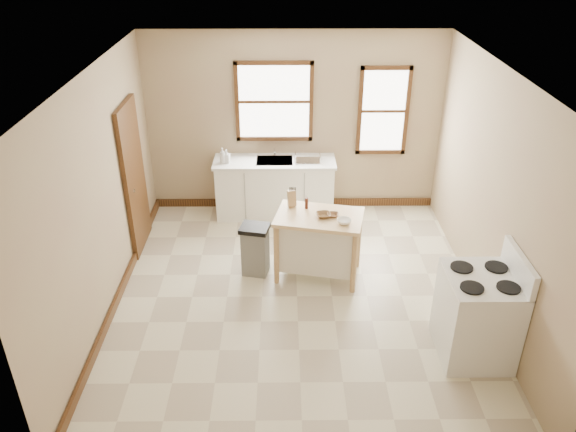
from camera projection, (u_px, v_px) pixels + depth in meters
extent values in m
plane|color=beige|center=(297.00, 296.00, 7.05)|extent=(5.00, 5.00, 0.00)
plane|color=white|center=(299.00, 74.00, 5.71)|extent=(5.00, 5.00, 0.00)
cube|color=tan|center=(294.00, 124.00, 8.58)|extent=(4.50, 0.04, 2.80)
cube|color=tan|center=(100.00, 198.00, 6.36)|extent=(0.04, 5.00, 2.80)
cube|color=tan|center=(495.00, 196.00, 6.40)|extent=(0.04, 5.00, 2.80)
cube|color=#331B0D|center=(134.00, 178.00, 7.67)|extent=(0.06, 0.90, 2.10)
cube|color=#331B0D|center=(294.00, 202.00, 9.19)|extent=(4.50, 0.04, 0.12)
cube|color=#331B0D|center=(120.00, 293.00, 7.01)|extent=(0.04, 5.00, 0.12)
cylinder|color=silver|center=(275.00, 149.00, 8.65)|extent=(0.03, 0.03, 0.22)
imported|color=#B2B2B2|center=(223.00, 155.00, 8.41)|extent=(0.11, 0.11, 0.24)
imported|color=#B2B2B2|center=(227.00, 156.00, 8.43)|extent=(0.11, 0.11, 0.20)
cylinder|color=#461E13|center=(307.00, 203.00, 7.20)|extent=(0.06, 0.06, 0.15)
imported|color=brown|center=(323.00, 215.00, 7.03)|extent=(0.21, 0.21, 0.05)
imported|color=brown|center=(333.00, 215.00, 7.04)|extent=(0.15, 0.15, 0.04)
imported|color=white|center=(344.00, 221.00, 6.87)|extent=(0.24, 0.24, 0.06)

